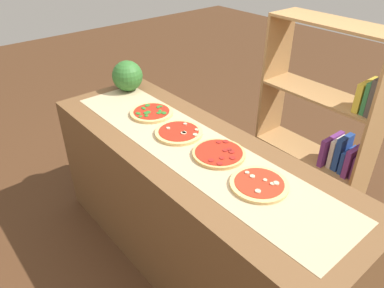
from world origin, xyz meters
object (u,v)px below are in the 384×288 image
(pizza_pepperoni_2, at_px, (219,153))
(watermelon, at_px, (127,76))
(pizza_mushroom_3, at_px, (259,184))
(bookshelf, at_px, (326,138))
(pizza_spinach_0, at_px, (152,112))
(pizza_mushroom_1, at_px, (179,132))

(pizza_pepperoni_2, bearing_deg, watermelon, 175.04)
(pizza_mushroom_3, height_order, watermelon, watermelon)
(bookshelf, bearing_deg, pizza_mushroom_3, -77.55)
(pizza_pepperoni_2, relative_size, pizza_mushroom_3, 1.01)
(pizza_spinach_0, bearing_deg, pizza_mushroom_1, -4.43)
(pizza_mushroom_1, height_order, pizza_mushroom_3, pizza_mushroom_1)
(pizza_mushroom_1, xyz_separation_m, pizza_mushroom_3, (0.65, -0.01, -0.00))
(pizza_mushroom_1, height_order, bookshelf, bookshelf)
(pizza_mushroom_1, xyz_separation_m, bookshelf, (0.42, 1.02, -0.24))
(bookshelf, bearing_deg, pizza_mushroom_1, -112.49)
(watermelon, bearing_deg, pizza_mushroom_3, -5.28)
(pizza_pepperoni_2, bearing_deg, bookshelf, 84.41)
(pizza_mushroom_1, height_order, pizza_pepperoni_2, pizza_mushroom_1)
(pizza_spinach_0, xyz_separation_m, watermelon, (-0.44, 0.10, 0.10))
(pizza_pepperoni_2, height_order, pizza_mushroom_3, same)
(pizza_mushroom_3, relative_size, bookshelf, 0.20)
(pizza_spinach_0, bearing_deg, bookshelf, 53.07)
(pizza_mushroom_3, height_order, bookshelf, bookshelf)
(pizza_mushroom_1, relative_size, bookshelf, 0.20)
(watermelon, bearing_deg, pizza_pepperoni_2, -4.96)
(pizza_spinach_0, height_order, bookshelf, bookshelf)
(pizza_mushroom_1, relative_size, pizza_mushroom_3, 1.00)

